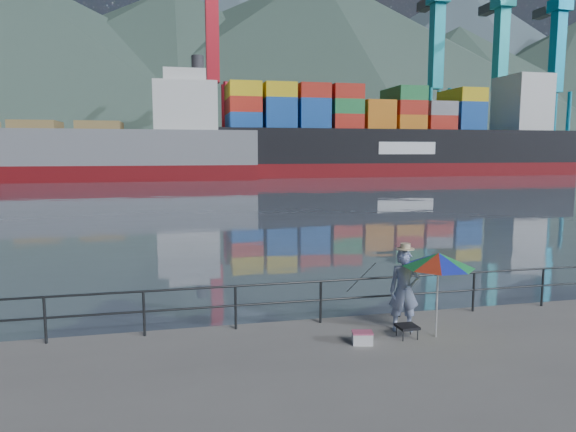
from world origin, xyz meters
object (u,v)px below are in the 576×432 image
(fisherman, at_px, (404,291))
(container_ship, at_px, (402,141))
(beach_umbrella, at_px, (439,260))
(cooler_bag, at_px, (362,339))
(bulk_carrier, at_px, (73,151))

(fisherman, xyz_separation_m, container_ship, (34.37, 73.86, 4.86))
(fisherman, bearing_deg, beach_umbrella, -30.21)
(fisherman, xyz_separation_m, beach_umbrella, (0.52, -0.53, 0.78))
(cooler_bag, bearing_deg, fisherman, 37.93)
(beach_umbrella, bearing_deg, bulk_carrier, 105.71)
(cooler_bag, height_order, bulk_carrier, bulk_carrier)
(beach_umbrella, distance_m, bulk_carrier, 71.97)
(cooler_bag, xyz_separation_m, bulk_carrier, (-17.77, 69.29, 3.94))
(fisherman, distance_m, container_ship, 81.61)
(fisherman, distance_m, beach_umbrella, 1.08)
(bulk_carrier, xyz_separation_m, container_ship, (53.33, 5.15, 1.73))
(cooler_bag, height_order, container_ship, container_ship)
(fisherman, height_order, beach_umbrella, beach_umbrella)
(container_ship, bearing_deg, bulk_carrier, -174.49)
(cooler_bag, relative_size, container_ship, 0.01)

